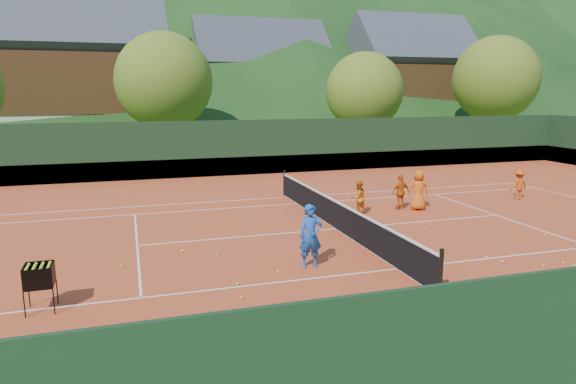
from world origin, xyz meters
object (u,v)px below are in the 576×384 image
object	(u,v)px
coach	(311,236)
ball_hopper	(39,277)
student_b	(401,192)
student_c	(418,190)
tennis_net	(337,214)
chalet_right	(409,84)
chalet_left	(79,77)
chalet_mid	(260,87)
student_d	(519,185)
student_a	(358,198)

from	to	relation	value
coach	ball_hopper	size ratio (longest dim) A/B	1.67
student_b	student_c	distance (m)	0.68
tennis_net	chalet_right	world-z (taller)	chalet_right
coach	chalet_right	xyz separation A→B (m)	(22.12, 33.31, 4.40)
student_b	chalet_left	size ratio (longest dim) A/B	0.10
chalet_mid	student_d	bearing A→B (deg)	-84.42
student_c	student_d	size ratio (longest dim) A/B	1.21
chalet_mid	chalet_right	xyz separation A→B (m)	(14.00, -4.00, 0.27)
student_c	student_a	bearing A→B (deg)	18.29
chalet_left	tennis_net	bearing A→B (deg)	-71.57
student_a	student_c	world-z (taller)	student_c
ball_hopper	chalet_mid	size ratio (longest dim) A/B	0.08
chalet_mid	chalet_left	bearing A→B (deg)	-165.96
ball_hopper	chalet_mid	bearing A→B (deg)	69.35
coach	chalet_right	size ratio (longest dim) A/B	0.14
student_c	chalet_left	xyz separation A→B (m)	(-14.09, 28.32, 4.84)
coach	student_c	bearing A→B (deg)	44.46
chalet_right	chalet_mid	bearing A→B (deg)	164.05
student_c	chalet_right	size ratio (longest dim) A/B	0.13
student_a	student_b	distance (m)	1.96
student_d	student_b	bearing A→B (deg)	-3.48
tennis_net	ball_hopper	distance (m)	9.39
student_a	chalet_right	size ratio (longest dim) A/B	0.11
chalet_left	chalet_mid	world-z (taller)	chalet_left
student_b	student_d	size ratio (longest dim) A/B	1.04
tennis_net	chalet_left	bearing A→B (deg)	108.43
student_a	student_d	size ratio (longest dim) A/B	0.98
ball_hopper	chalet_left	xyz separation A→B (m)	(-1.60, 34.19, 4.88)
student_d	tennis_net	size ratio (longest dim) A/B	0.11
student_c	ball_hopper	size ratio (longest dim) A/B	1.57
student_b	student_d	xyz separation A→B (m)	(5.64, 0.08, -0.03)
ball_hopper	student_b	bearing A→B (deg)	27.38
student_c	chalet_mid	distance (m)	32.65
student_c	chalet_left	size ratio (longest dim) A/B	0.11
coach	student_a	distance (m)	6.18
tennis_net	chalet_left	size ratio (longest dim) A/B	0.87
coach	ball_hopper	distance (m)	6.34
chalet_left	chalet_mid	size ratio (longest dim) A/B	1.09
tennis_net	student_d	bearing A→B (deg)	12.67
chalet_mid	chalet_right	size ratio (longest dim) A/B	1.06
student_a	ball_hopper	size ratio (longest dim) A/B	1.28
tennis_net	chalet_left	world-z (taller)	chalet_left
student_c	chalet_right	world-z (taller)	chalet_right
student_b	student_c	bearing A→B (deg)	145.66
tennis_net	chalet_right	bearing A→B (deg)	56.31
coach	student_a	bearing A→B (deg)	59.23
coach	chalet_mid	world-z (taller)	chalet_mid
student_b	chalet_left	world-z (taller)	chalet_left
chalet_mid	chalet_right	world-z (taller)	chalet_right
student_c	student_d	xyz separation A→B (m)	(5.03, 0.37, -0.14)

